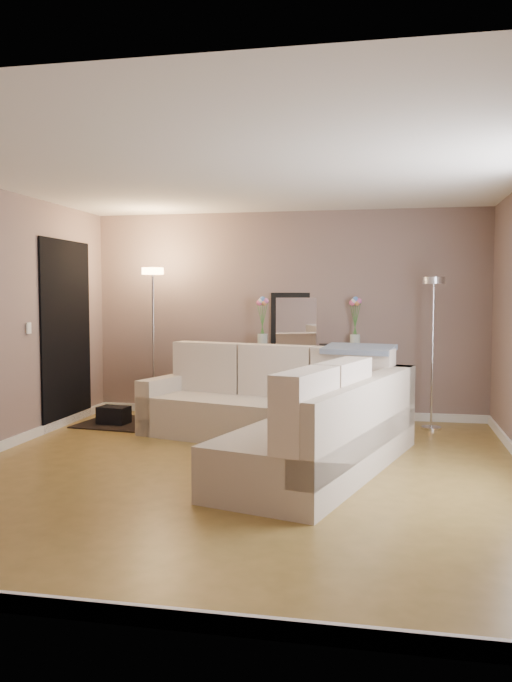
% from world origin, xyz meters
% --- Properties ---
extents(floor, '(5.00, 5.50, 0.01)m').
position_xyz_m(floor, '(0.00, 0.00, -0.01)').
color(floor, olive).
rests_on(floor, ground).
extents(ceiling, '(5.00, 5.50, 0.01)m').
position_xyz_m(ceiling, '(0.00, 0.00, 2.60)').
color(ceiling, white).
rests_on(ceiling, ground).
extents(wall_back, '(5.00, 0.02, 2.60)m').
position_xyz_m(wall_back, '(0.00, 2.76, 1.30)').
color(wall_back, gray).
rests_on(wall_back, ground).
extents(wall_front, '(5.00, 0.02, 2.60)m').
position_xyz_m(wall_front, '(0.00, -2.76, 1.30)').
color(wall_front, gray).
rests_on(wall_front, ground).
extents(baseboard_back, '(5.00, 0.03, 0.10)m').
position_xyz_m(baseboard_back, '(0.00, 2.73, 0.05)').
color(baseboard_back, white).
rests_on(baseboard_back, ground).
extents(baseboard_front, '(5.00, 0.03, 0.10)m').
position_xyz_m(baseboard_front, '(0.00, -2.73, 0.05)').
color(baseboard_front, white).
rests_on(baseboard_front, ground).
extents(doorway, '(0.02, 1.20, 2.20)m').
position_xyz_m(doorway, '(-2.48, 1.70, 1.10)').
color(doorway, black).
rests_on(doorway, ground).
extents(switch_plate, '(0.02, 0.08, 0.12)m').
position_xyz_m(switch_plate, '(-2.48, 0.85, 1.20)').
color(switch_plate, white).
rests_on(switch_plate, ground).
extents(sectional_sofa, '(3.01, 3.41, 1.00)m').
position_xyz_m(sectional_sofa, '(0.30, 0.81, 0.37)').
color(sectional_sofa, beige).
rests_on(sectional_sofa, floor).
extents(throw_blanket, '(0.80, 0.57, 0.10)m').
position_xyz_m(throw_blanket, '(0.98, 1.35, 0.99)').
color(throw_blanket, slate).
rests_on(throw_blanket, sectional_sofa).
extents(console_table, '(1.38, 0.48, 0.83)m').
position_xyz_m(console_table, '(0.22, 2.59, 0.47)').
color(console_table, black).
rests_on(console_table, floor).
extents(leaning_mirror, '(0.96, 0.13, 0.75)m').
position_xyz_m(leaning_mirror, '(0.29, 2.77, 1.21)').
color(leaning_mirror, black).
rests_on(leaning_mirror, console_table).
extents(table_decor, '(0.58, 0.14, 0.14)m').
position_xyz_m(table_decor, '(0.31, 2.55, 0.85)').
color(table_decor, '#C48022').
rests_on(table_decor, console_table).
extents(flower_vase_left, '(0.16, 0.14, 0.71)m').
position_xyz_m(flower_vase_left, '(-0.27, 2.54, 1.12)').
color(flower_vase_left, silver).
rests_on(flower_vase_left, console_table).
extents(flower_vase_right, '(0.16, 0.14, 0.71)m').
position_xyz_m(flower_vase_right, '(0.88, 2.64, 1.12)').
color(flower_vase_right, silver).
rests_on(flower_vase_right, console_table).
extents(floor_lamp_lit, '(0.29, 0.29, 1.89)m').
position_xyz_m(floor_lamp_lit, '(-1.58, 2.21, 1.33)').
color(floor_lamp_lit, silver).
rests_on(floor_lamp_lit, floor).
extents(floor_lamp_unlit, '(0.25, 0.25, 1.76)m').
position_xyz_m(floor_lamp_unlit, '(1.78, 2.25, 1.24)').
color(floor_lamp_unlit, silver).
rests_on(floor_lamp_unlit, floor).
extents(charcoal_rug, '(1.33, 1.05, 0.02)m').
position_xyz_m(charcoal_rug, '(-1.72, 1.86, 0.01)').
color(charcoal_rug, black).
rests_on(charcoal_rug, floor).
extents(black_bag, '(0.37, 0.28, 0.23)m').
position_xyz_m(black_bag, '(-1.93, 1.79, 0.11)').
color(black_bag, black).
rests_on(black_bag, charcoal_rug).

